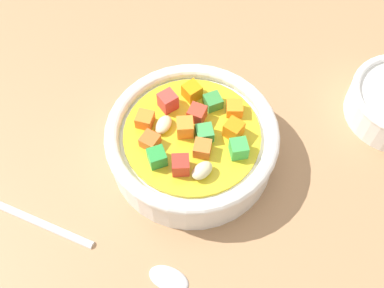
# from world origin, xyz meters

# --- Properties ---
(ground_plane) EXTENTS (1.40, 1.40, 0.02)m
(ground_plane) POSITION_xyz_m (0.00, 0.00, -0.01)
(ground_plane) COLOR #9E754F
(soup_bowl_main) EXTENTS (0.16, 0.16, 0.06)m
(soup_bowl_main) POSITION_xyz_m (0.00, 0.00, 0.03)
(soup_bowl_main) COLOR white
(soup_bowl_main) RESTS_ON ground_plane
(spoon) EXTENTS (0.05, 0.23, 0.01)m
(spoon) POSITION_xyz_m (0.11, -0.06, 0.00)
(spoon) COLOR silver
(spoon) RESTS_ON ground_plane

